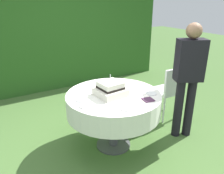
# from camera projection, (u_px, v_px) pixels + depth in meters

# --- Properties ---
(ground_plane) EXTENTS (20.00, 20.00, 0.00)m
(ground_plane) POSITION_uv_depth(u_px,v_px,m) (113.00, 145.00, 3.08)
(ground_plane) COLOR #476B33
(foliage_hedge) EXTENTS (5.12, 0.49, 2.61)m
(foliage_hedge) POSITION_uv_depth(u_px,v_px,m) (49.00, 27.00, 4.68)
(foliage_hedge) COLOR #28561E
(foliage_hedge) RESTS_ON ground_plane
(cake_table) EXTENTS (1.19, 1.19, 0.76)m
(cake_table) POSITION_uv_depth(u_px,v_px,m) (114.00, 103.00, 2.85)
(cake_table) COLOR #4C4C51
(cake_table) RESTS_ON ground_plane
(wedding_cake) EXTENTS (0.37, 0.37, 0.27)m
(wedding_cake) POSITION_uv_depth(u_px,v_px,m) (110.00, 89.00, 2.74)
(wedding_cake) COLOR silver
(wedding_cake) RESTS_ON cake_table
(serving_plate_near) EXTENTS (0.14, 0.14, 0.01)m
(serving_plate_near) POSITION_uv_depth(u_px,v_px,m) (126.00, 108.00, 2.42)
(serving_plate_near) COLOR white
(serving_plate_near) RESTS_ON cake_table
(serving_plate_far) EXTENTS (0.14, 0.14, 0.01)m
(serving_plate_far) POSITION_uv_depth(u_px,v_px,m) (151.00, 94.00, 2.79)
(serving_plate_far) COLOR white
(serving_plate_far) RESTS_ON cake_table
(serving_plate_left) EXTENTS (0.13, 0.13, 0.01)m
(serving_plate_left) POSITION_uv_depth(u_px,v_px,m) (82.00, 100.00, 2.61)
(serving_plate_left) COLOR white
(serving_plate_left) RESTS_ON cake_table
(serving_plate_right) EXTENTS (0.13, 0.13, 0.01)m
(serving_plate_right) POSITION_uv_depth(u_px,v_px,m) (86.00, 106.00, 2.47)
(serving_plate_right) COLOR white
(serving_plate_right) RESTS_ON cake_table
(napkin_stack) EXTENTS (0.14, 0.14, 0.01)m
(napkin_stack) POSITION_uv_depth(u_px,v_px,m) (148.00, 100.00, 2.63)
(napkin_stack) COLOR #4C2D47
(napkin_stack) RESTS_ON cake_table
(garden_chair) EXTENTS (0.41, 0.41, 0.89)m
(garden_chair) POSITION_uv_depth(u_px,v_px,m) (170.00, 88.00, 3.56)
(garden_chair) COLOR white
(garden_chair) RESTS_ON ground_plane
(standing_person) EXTENTS (0.41, 0.34, 1.60)m
(standing_person) POSITION_uv_depth(u_px,v_px,m) (188.00, 75.00, 2.97)
(standing_person) COLOR black
(standing_person) RESTS_ON ground_plane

